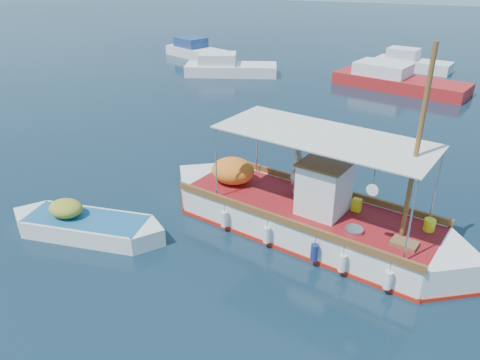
% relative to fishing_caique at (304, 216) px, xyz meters
% --- Properties ---
extents(ground, '(160.00, 160.00, 0.00)m').
position_rel_fishing_caique_xyz_m(ground, '(-0.68, -0.09, -0.59)').
color(ground, black).
rests_on(ground, ground).
extents(fishing_caique, '(10.59, 4.96, 6.69)m').
position_rel_fishing_caique_xyz_m(fishing_caique, '(0.00, 0.00, 0.00)').
color(fishing_caique, white).
rests_on(fishing_caique, ground).
extents(dinghy, '(5.47, 1.93, 1.34)m').
position_rel_fishing_caique_xyz_m(dinghy, '(-6.66, -2.63, -0.31)').
color(dinghy, white).
rests_on(dinghy, ground).
extents(bg_boat_nw, '(7.17, 4.28, 1.80)m').
position_rel_fishing_caique_xyz_m(bg_boat_nw, '(-10.41, 19.62, -0.10)').
color(bg_boat_nw, silver).
rests_on(bg_boat_nw, ground).
extents(bg_boat_n, '(9.18, 5.36, 1.80)m').
position_rel_fishing_caique_xyz_m(bg_boat_n, '(1.69, 19.89, -0.10)').
color(bg_boat_n, '#A51B1B').
rests_on(bg_boat_n, ground).
extents(bg_boat_far_w, '(6.69, 4.77, 1.80)m').
position_rel_fishing_caique_xyz_m(bg_boat_far_w, '(-15.45, 24.80, -0.10)').
color(bg_boat_far_w, silver).
rests_on(bg_boat_far_w, ground).
extents(bg_boat_far_n, '(5.98, 3.35, 1.80)m').
position_rel_fishing_caique_xyz_m(bg_boat_far_n, '(2.40, 26.09, -0.10)').
color(bg_boat_far_n, silver).
rests_on(bg_boat_far_n, ground).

